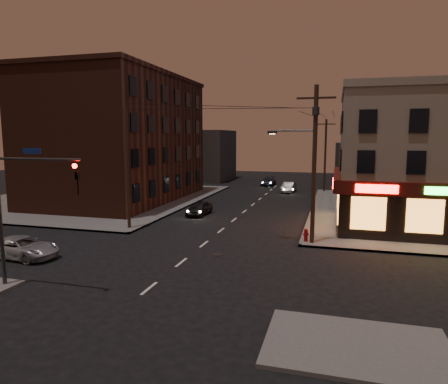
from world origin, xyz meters
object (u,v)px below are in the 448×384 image
(sedan_mid, at_px, (289,187))
(sedan_far, at_px, (269,181))
(sedan_near, at_px, (199,208))
(suv_cross, at_px, (22,247))
(fire_hydrant, at_px, (306,234))

(sedan_mid, distance_m, sedan_far, 7.18)
(sedan_near, xyz_separation_m, sedan_mid, (6.00, 17.14, 0.02))
(suv_cross, distance_m, sedan_mid, 34.09)
(suv_cross, xyz_separation_m, sedan_near, (5.68, 14.89, 0.01))
(fire_hydrant, bearing_deg, sedan_mid, 99.12)
(sedan_mid, bearing_deg, fire_hydrant, -75.39)
(suv_cross, relative_size, sedan_far, 1.06)
(suv_cross, bearing_deg, fire_hydrant, -59.89)
(sedan_far, bearing_deg, suv_cross, -100.35)
(suv_cross, distance_m, fire_hydrant, 17.38)
(sedan_mid, bearing_deg, suv_cross, -104.56)
(sedan_near, xyz_separation_m, fire_hydrant, (9.92, -7.23, -0.01))
(sedan_mid, xyz_separation_m, sedan_far, (-3.59, 6.22, -0.04))
(sedan_far, height_order, fire_hydrant, sedan_far)
(sedan_far, distance_m, fire_hydrant, 31.50)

